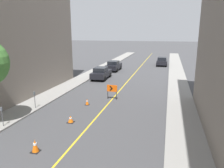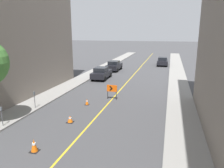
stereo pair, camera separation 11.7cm
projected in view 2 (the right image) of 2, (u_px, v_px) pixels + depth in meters
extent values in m
cube|color=gold|center=(133.00, 75.00, 31.51)|extent=(0.12, 67.72, 0.01)
cube|color=gray|center=(93.00, 73.00, 33.05)|extent=(2.32, 67.72, 0.13)
cube|color=gray|center=(178.00, 77.00, 29.94)|extent=(2.32, 67.72, 0.13)
cube|color=black|center=(35.00, 151.00, 11.53)|extent=(0.44, 0.44, 0.03)
cone|color=orange|center=(34.00, 145.00, 11.45)|extent=(0.35, 0.35, 0.67)
cylinder|color=white|center=(34.00, 144.00, 11.43)|extent=(0.18, 0.18, 0.11)
cube|color=black|center=(70.00, 122.00, 15.24)|extent=(0.46, 0.46, 0.03)
cone|color=orange|center=(70.00, 119.00, 15.18)|extent=(0.37, 0.37, 0.46)
cylinder|color=white|center=(70.00, 118.00, 15.17)|extent=(0.19, 0.19, 0.07)
cube|color=black|center=(87.00, 105.00, 18.88)|extent=(0.36, 0.36, 0.03)
cone|color=orange|center=(87.00, 102.00, 18.82)|extent=(0.29, 0.29, 0.50)
cylinder|color=white|center=(87.00, 101.00, 18.81)|extent=(0.15, 0.15, 0.08)
cube|color=#EF560C|center=(112.00, 88.00, 20.12)|extent=(0.98, 0.12, 0.62)
cube|color=black|center=(111.00, 87.00, 20.08)|extent=(0.31, 0.04, 0.31)
cube|color=black|center=(111.00, 89.00, 20.12)|extent=(0.31, 0.04, 0.31)
cylinder|color=black|center=(108.00, 95.00, 20.39)|extent=(0.06, 0.06, 0.76)
cylinder|color=black|center=(116.00, 96.00, 20.18)|extent=(0.06, 0.06, 0.76)
cube|color=black|center=(102.00, 74.00, 29.06)|extent=(1.83, 4.31, 0.72)
cube|color=black|center=(101.00, 69.00, 28.71)|extent=(1.54, 1.95, 0.55)
cylinder|color=black|center=(99.00, 74.00, 30.61)|extent=(0.22, 0.64, 0.64)
cylinder|color=black|center=(110.00, 75.00, 30.18)|extent=(0.22, 0.64, 0.64)
cylinder|color=black|center=(92.00, 78.00, 28.11)|extent=(0.22, 0.64, 0.64)
cylinder|color=black|center=(105.00, 79.00, 27.68)|extent=(0.22, 0.64, 0.64)
cube|color=black|center=(114.00, 66.00, 35.27)|extent=(1.83, 4.31, 0.72)
cube|color=black|center=(114.00, 63.00, 34.92)|extent=(1.54, 1.95, 0.55)
cylinder|color=black|center=(111.00, 67.00, 36.82)|extent=(0.22, 0.64, 0.64)
cylinder|color=black|center=(121.00, 68.00, 36.39)|extent=(0.22, 0.64, 0.64)
cylinder|color=black|center=(107.00, 70.00, 34.32)|extent=(0.22, 0.64, 0.64)
cylinder|color=black|center=(117.00, 70.00, 33.89)|extent=(0.22, 0.64, 0.64)
cube|color=black|center=(163.00, 62.00, 40.50)|extent=(1.81, 4.31, 0.72)
cube|color=black|center=(163.00, 59.00, 40.15)|extent=(1.54, 1.94, 0.55)
cylinder|color=black|center=(158.00, 63.00, 42.05)|extent=(0.22, 0.64, 0.64)
cylinder|color=black|center=(167.00, 63.00, 41.62)|extent=(0.22, 0.64, 0.64)
cylinder|color=black|center=(157.00, 65.00, 39.54)|extent=(0.22, 0.64, 0.64)
cylinder|color=black|center=(167.00, 65.00, 39.11)|extent=(0.22, 0.64, 0.64)
cylinder|color=#4C4C51|center=(2.00, 118.00, 14.27)|extent=(0.05, 0.05, 1.05)
cube|color=#565B60|center=(1.00, 109.00, 14.12)|extent=(0.12, 0.10, 0.22)
sphere|color=#565B60|center=(1.00, 107.00, 14.10)|extent=(0.11, 0.11, 0.11)
cylinder|color=#4C4C51|center=(35.00, 101.00, 17.66)|extent=(0.05, 0.05, 1.12)
cube|color=#565B60|center=(34.00, 93.00, 17.50)|extent=(0.12, 0.10, 0.22)
sphere|color=#565B60|center=(34.00, 92.00, 17.47)|extent=(0.11, 0.11, 0.11)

